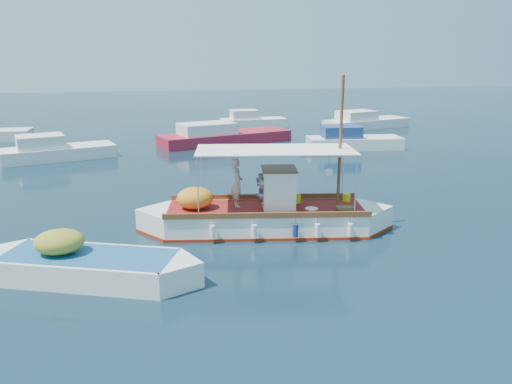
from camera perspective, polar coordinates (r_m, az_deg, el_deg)
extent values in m
plane|color=black|center=(18.67, 3.51, -4.49)|extent=(160.00, 160.00, 0.00)
cube|color=white|center=(18.68, 1.10, -3.36)|extent=(7.51, 3.56, 1.06)
cube|color=white|center=(18.81, -9.95, -3.46)|extent=(2.37, 2.37, 1.06)
cube|color=white|center=(19.24, 11.89, -3.14)|extent=(2.37, 2.37, 1.06)
cube|color=maroon|center=(18.78, 1.09, -4.27)|extent=(7.62, 3.65, 0.17)
cube|color=maroon|center=(18.52, 1.10, -1.86)|extent=(7.48, 3.37, 0.06)
cube|color=brown|center=(19.65, 0.89, -0.50)|extent=(7.22, 1.30, 0.19)
cube|color=brown|center=(17.34, 1.35, -2.68)|extent=(7.22, 1.30, 0.19)
cube|color=white|center=(18.36, 2.61, 0.37)|extent=(1.34, 1.42, 1.44)
cube|color=brown|center=(18.18, 2.64, 2.65)|extent=(1.45, 1.53, 0.06)
cylinder|color=slate|center=(17.94, 0.72, 0.98)|extent=(0.29, 0.51, 0.48)
cylinder|color=slate|center=(18.54, 0.62, 1.45)|extent=(0.29, 0.51, 0.48)
cylinder|color=slate|center=(18.37, 0.66, -0.38)|extent=(0.29, 0.51, 0.48)
cylinder|color=brown|center=(18.33, 9.61, 5.53)|extent=(0.13, 0.13, 4.81)
cylinder|color=brown|center=(18.25, 7.19, 4.36)|extent=(1.72, 0.36, 0.08)
cylinder|color=silver|center=(19.27, -6.23, 2.12)|extent=(0.05, 0.05, 2.16)
cylinder|color=silver|center=(17.22, -6.67, 0.51)|extent=(0.05, 0.05, 2.16)
cylinder|color=silver|center=(19.68, 9.91, 2.25)|extent=(0.05, 0.05, 2.16)
cylinder|color=silver|center=(17.68, 11.34, 0.70)|extent=(0.05, 0.05, 2.16)
cube|color=silver|center=(18.02, 2.21, 4.86)|extent=(5.98, 3.21, 0.04)
ellipsoid|color=orange|center=(18.43, -6.97, -0.69)|extent=(1.52, 1.35, 0.81)
cube|color=yellow|center=(19.08, 4.76, -0.73)|extent=(0.27, 0.21, 0.38)
cylinder|color=yellow|center=(19.56, 10.30, -0.62)|extent=(0.33, 0.33, 0.33)
cube|color=brown|center=(18.54, 10.12, -1.84)|extent=(0.69, 0.53, 0.12)
cylinder|color=#B2B2B2|center=(18.17, 6.36, -2.04)|extent=(0.55, 0.55, 0.12)
cylinder|color=white|center=(17.40, 8.31, 2.26)|extent=(0.29, 0.08, 0.29)
cylinder|color=white|center=(17.36, -4.99, -4.55)|extent=(0.22, 0.22, 0.46)
cylinder|color=navy|center=(17.47, 4.53, -4.41)|extent=(0.22, 0.22, 0.46)
cylinder|color=white|center=(17.80, 10.70, -4.26)|extent=(0.22, 0.22, 0.46)
imported|color=#B1A993|center=(18.46, -2.22, 1.09)|extent=(0.43, 0.66, 1.81)
cube|color=white|center=(15.48, -18.49, -8.51)|extent=(5.33, 3.60, 0.97)
cube|color=white|center=(16.74, -26.11, -7.50)|extent=(1.81, 1.81, 0.97)
cube|color=white|center=(14.54, -9.65, -9.48)|extent=(1.81, 1.81, 0.97)
cube|color=#1C5282|center=(15.30, -18.63, -6.91)|extent=(5.25, 3.40, 0.05)
ellipsoid|color=#9D952C|center=(15.58, -21.58, -5.31)|extent=(1.75, 1.60, 0.71)
cube|color=silver|center=(33.93, -21.58, 4.01)|extent=(7.14, 4.22, 1.00)
cube|color=silver|center=(33.69, -23.43, 5.31)|extent=(3.16, 2.72, 0.80)
cube|color=maroon|center=(37.56, -3.50, 6.05)|extent=(10.26, 5.54, 1.00)
cube|color=silver|center=(36.83, -5.62, 7.24)|extent=(4.47, 3.42, 0.80)
cube|color=silver|center=(36.01, 11.16, 5.39)|extent=(6.77, 2.93, 1.00)
cube|color=navy|center=(35.60, 9.71, 6.82)|extent=(2.82, 2.16, 0.80)
cube|color=silver|center=(46.78, 12.52, 7.54)|extent=(8.57, 4.95, 1.00)
cube|color=silver|center=(45.87, 11.43, 8.59)|extent=(3.78, 3.09, 0.80)
cube|color=silver|center=(46.05, -0.28, 7.78)|extent=(5.96, 2.25, 1.00)
cube|color=silver|center=(45.74, -1.36, 8.86)|extent=(2.42, 1.80, 0.80)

